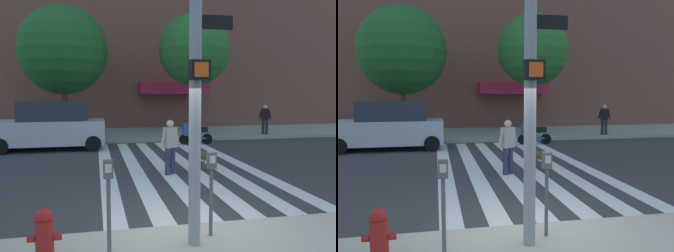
% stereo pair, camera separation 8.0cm
% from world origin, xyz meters
% --- Properties ---
extents(ground_plane, '(160.00, 160.00, 0.00)m').
position_xyz_m(ground_plane, '(0.00, 5.62, 0.00)').
color(ground_plane, '#353538').
extents(sidewalk_far, '(80.00, 6.00, 0.15)m').
position_xyz_m(sidewalk_far, '(0.00, 14.23, 0.07)').
color(sidewalk_far, gray).
rests_on(sidewalk_far, ground_plane).
extents(crosswalk_stripes, '(4.95, 10.63, 0.01)m').
position_xyz_m(crosswalk_stripes, '(0.95, 5.62, 0.00)').
color(crosswalk_stripes, silver).
rests_on(crosswalk_stripes, ground_plane).
extents(traffic_light_pole, '(0.74, 0.46, 5.80)m').
position_xyz_m(traffic_light_pole, '(-0.19, -0.85, 3.52)').
color(traffic_light_pole, gray).
rests_on(traffic_light_pole, sidewalk_near).
extents(fire_hydrant, '(0.44, 0.32, 0.76)m').
position_xyz_m(fire_hydrant, '(-2.32, -0.98, 0.52)').
color(fire_hydrant, maroon).
rests_on(fire_hydrant, sidewalk_near).
extents(parking_meter_curbside, '(0.14, 0.11, 1.36)m').
position_xyz_m(parking_meter_curbside, '(0.15, -0.55, 1.03)').
color(parking_meter_curbside, '#515456').
rests_on(parking_meter_curbside, sidewalk_near).
extents(parking_meter_second_along, '(0.14, 0.11, 1.36)m').
position_xyz_m(parking_meter_second_along, '(-1.47, -0.87, 1.03)').
color(parking_meter_second_along, '#515456').
rests_on(parking_meter_second_along, sidewalk_near).
extents(parked_car_behind_first, '(4.60, 2.08, 2.10)m').
position_xyz_m(parked_car_behind_first, '(-3.49, 9.91, 1.02)').
color(parked_car_behind_first, '#B1B2BA').
rests_on(parked_car_behind_first, ground_plane).
extents(parked_scooter, '(1.63, 0.50, 1.11)m').
position_xyz_m(parked_scooter, '(3.06, 10.12, 0.48)').
color(parked_scooter, black).
rests_on(parked_scooter, ground_plane).
extents(street_tree_nearest, '(4.58, 4.58, 6.79)m').
position_xyz_m(street_tree_nearest, '(-3.18, 13.32, 4.64)').
color(street_tree_nearest, '#4C3823').
rests_on(street_tree_nearest, sidewalk_far).
extents(street_tree_middle, '(3.88, 3.88, 6.56)m').
position_xyz_m(street_tree_middle, '(3.69, 12.68, 4.76)').
color(street_tree_middle, '#4C3823').
rests_on(street_tree_middle, sidewalk_far).
extents(pedestrian_dog_walker, '(0.68, 0.38, 1.64)m').
position_xyz_m(pedestrian_dog_walker, '(0.54, 4.31, 0.93)').
color(pedestrian_dog_walker, '#282D4C').
rests_on(pedestrian_dog_walker, ground_plane).
extents(dog_on_leash, '(0.53, 0.94, 0.65)m').
position_xyz_m(dog_on_leash, '(1.65, 4.89, 0.44)').
color(dog_on_leash, brown).
rests_on(dog_on_leash, ground_plane).
extents(pedestrian_bystander, '(0.61, 0.51, 1.64)m').
position_xyz_m(pedestrian_bystander, '(7.57, 11.92, 1.08)').
color(pedestrian_bystander, black).
rests_on(pedestrian_bystander, sidewalk_far).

